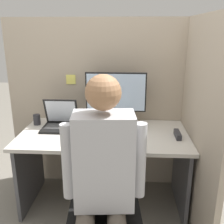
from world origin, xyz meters
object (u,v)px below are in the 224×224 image
Objects in this scene: office_chair at (107,202)px; person at (103,177)px; laptop at (60,123)px; stapler at (178,135)px; monitor at (116,94)px; carrot_toy at (102,139)px; pen_cup at (37,120)px; paper_box at (116,121)px.

office_chair is 0.73× the size of person.
laptop reaches higher than stapler.
monitor is at bearing 89.23° from office_chair.
stapler is 0.12× the size of person.
office_chair is (0.08, -0.49, -0.23)m from carrot_toy.
pen_cup is (-0.73, 0.83, 0.26)m from office_chair.
pen_cup reaches higher than carrot_toy.
person is (-0.55, -0.75, 0.04)m from stapler.
paper_box is 0.59m from stapler.
person is 1.21m from pen_cup.
person is (0.07, -0.64, 0.05)m from carrot_toy.
monitor is 5.58× the size of pen_cup.
carrot_toy is (-0.62, -0.12, -0.00)m from stapler.
carrot_toy is 0.54m from office_chair.
laptop is at bearing -167.06° from monitor.
monitor is 4.76× the size of carrot_toy.
laptop is (-0.50, -0.11, -0.25)m from monitor.
monitor reaches higher than stapler.
pen_cup is at bearing 151.82° from carrot_toy.
monitor is 1.01m from office_chair.
paper_box is at bearing 75.96° from carrot_toy.
carrot_toy is at bearing -104.04° from paper_box.
stapler is (1.02, -0.15, -0.03)m from laptop.
person is (0.47, -0.90, 0.01)m from laptop.
office_chair reaches higher than laptop.
office_chair is at bearing -57.32° from laptop.
pen_cup is (-0.71, 0.98, -0.02)m from person.
stapler is 1.65× the size of pen_cup.
stapler is 0.17× the size of office_chair.
person is at bearing -62.51° from laptop.
laptop is 0.31× the size of office_chair.
laptop is (-0.50, -0.11, 0.01)m from paper_box.
monitor is 0.65m from stapler.
pen_cup is (-0.64, 0.34, 0.03)m from carrot_toy.
office_chair is 9.98× the size of pen_cup.
person is at bearing -126.11° from stapler.
monitor is 1.80× the size of laptop.
monitor is 3.38× the size of stapler.
laptop is at bearing 146.30° from carrot_toy.
monitor reaches higher than pen_cup.
monitor is at bearing 12.94° from laptop.
person reaches higher than paper_box.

